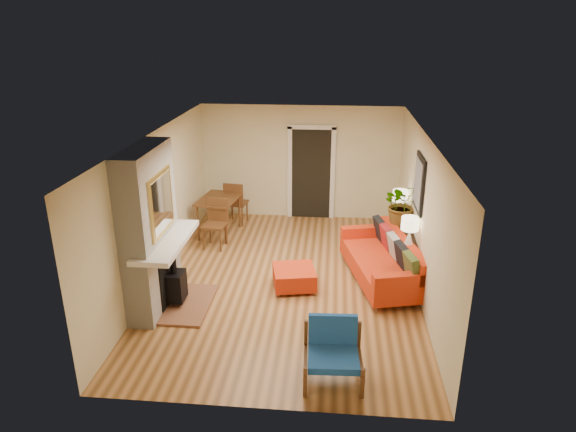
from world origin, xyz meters
name	(u,v)px	position (x,y,z in m)	size (l,w,h in m)	color
room_shell	(326,173)	(0.60, 2.63, 1.24)	(6.50, 6.50, 6.50)	#C1834A
fireplace	(152,234)	(-2.00, -1.00, 1.24)	(1.09, 1.68, 2.60)	white
sofa	(386,260)	(1.73, 0.19, 0.38)	(1.44, 2.36, 0.87)	silver
ottoman	(294,277)	(0.15, -0.24, 0.20)	(0.82, 0.82, 0.35)	silver
blue_chair	(333,348)	(0.83, -2.55, 0.42)	(0.78, 0.77, 0.78)	brown
dining_table	(222,206)	(-1.57, 1.99, 0.65)	(0.95, 1.88, 0.99)	brown
console_table	(402,237)	(2.07, 0.80, 0.58)	(0.34, 1.85, 0.72)	black
lamp_near	(410,229)	(2.07, 0.02, 1.06)	(0.30, 0.30, 0.54)	white
lamp_far	(400,200)	(2.07, 1.50, 1.06)	(0.30, 0.30, 0.54)	white
houseplant	(402,204)	(2.06, 1.05, 1.14)	(0.75, 0.65, 0.83)	#1E5919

